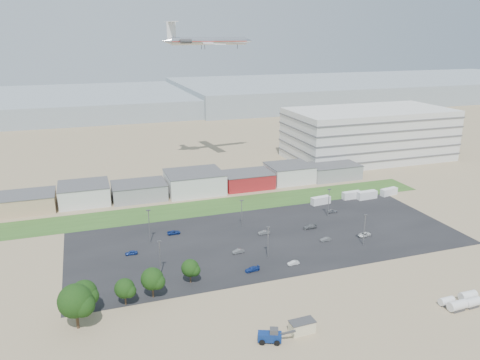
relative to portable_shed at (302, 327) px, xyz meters
name	(u,v)px	position (x,y,z in m)	size (l,w,h in m)	color
ground	(279,270)	(6.42, 27.12, -1.38)	(700.00, 700.00, 0.00)	#8B7A58
parking_lot	(268,238)	(11.42, 47.12, -1.38)	(120.00, 50.00, 0.01)	black
grass_strip	(223,206)	(6.42, 79.12, -1.37)	(160.00, 16.00, 0.02)	#325620
hills_backdrop	(180,99)	(46.42, 342.12, 3.12)	(700.00, 200.00, 9.00)	gray
building_row	(167,185)	(-10.58, 98.12, 2.62)	(170.00, 20.00, 8.00)	silver
parking_garage	(368,134)	(96.42, 122.12, 11.12)	(80.00, 40.00, 25.00)	silver
portable_shed	(302,327)	(0.00, 0.00, 0.00)	(5.48, 2.84, 2.76)	beige
telehandler	(270,335)	(-7.75, -0.83, 0.24)	(7.76, 2.59, 3.23)	navy
storage_tank_nw	(447,301)	(36.55, -1.40, -0.30)	(3.60, 1.80, 2.16)	silver
storage_tank_ne	(468,296)	(42.79, -1.41, -0.12)	(4.21, 2.10, 2.53)	silver
storage_tank_sw	(457,305)	(37.22, -4.04, -0.06)	(4.40, 2.20, 2.64)	silver
storage_tank_se	(472,302)	(41.59, -3.99, -0.16)	(4.08, 2.04, 2.45)	silver
box_trailer_a	(321,200)	(41.45, 68.85, 0.03)	(7.53, 2.35, 2.82)	silver
box_trailer_b	(352,195)	(55.60, 70.45, 0.01)	(7.44, 2.33, 2.79)	silver
box_trailer_c	(367,195)	(61.11, 68.42, 0.12)	(8.01, 2.50, 3.00)	silver
box_trailer_d	(389,192)	(71.70, 69.27, -0.01)	(7.33, 2.29, 2.75)	silver
tree_far_left	(75,304)	(-44.90, 16.97, 4.47)	(7.80, 7.80, 11.69)	black
tree_left	(84,295)	(-43.10, 22.27, 3.24)	(6.16, 6.16, 9.24)	black
tree_mid	(125,290)	(-34.26, 23.01, 2.37)	(5.01, 5.01, 7.51)	black
tree_right	(152,281)	(-27.67, 24.15, 2.96)	(5.79, 5.79, 8.68)	black
tree_near	(190,270)	(-17.59, 28.05, 2.23)	(4.81, 4.81, 7.22)	black
lightpole_front_l	(160,258)	(-24.00, 34.90, 3.39)	(1.12, 0.47, 9.55)	slate
lightpole_front_m	(268,242)	(6.28, 34.73, 3.33)	(1.11, 0.46, 9.41)	slate
lightpole_front_r	(364,230)	(36.58, 33.18, 3.48)	(1.14, 0.48, 9.72)	slate
lightpole_back_l	(149,227)	(-23.72, 55.38, 3.92)	(1.25, 0.52, 10.61)	slate
lightpole_back_m	(242,214)	(6.24, 57.15, 3.40)	(1.13, 0.47, 9.57)	slate
lightpole_back_r	(329,203)	(37.82, 56.85, 3.64)	(1.18, 0.49, 10.05)	slate
airliner	(209,41)	(17.96, 135.75, 56.25)	(44.18, 30.12, 13.05)	silver
parked_car_0	(364,235)	(40.32, 38.37, -0.78)	(1.99, 4.31, 1.20)	silver
parked_car_1	(326,239)	(27.21, 39.18, -0.81)	(1.20, 3.43, 1.13)	#595B5E
parked_car_3	(252,269)	(-0.63, 28.63, -0.79)	(1.66, 4.08, 1.18)	navy
parked_car_4	(238,251)	(-0.71, 40.02, -0.79)	(1.25, 3.58, 1.18)	#595B5E
parked_car_5	(131,253)	(-30.06, 49.06, -0.79)	(1.40, 3.49, 1.19)	navy
parked_car_7	(264,232)	(11.27, 50.02, -0.77)	(1.30, 3.72, 1.23)	#595B5E
parked_car_8	(332,211)	(41.11, 59.68, -0.78)	(1.42, 3.54, 1.20)	#A5A5AA
parked_car_9	(174,232)	(-15.69, 59.39, -0.80)	(1.91, 4.15, 1.15)	navy
parked_car_12	(310,227)	(27.08, 49.51, -0.73)	(1.83, 4.51, 1.31)	#595B5E
parked_car_13	(293,263)	(11.32, 28.35, -0.83)	(1.16, 3.32, 1.09)	silver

